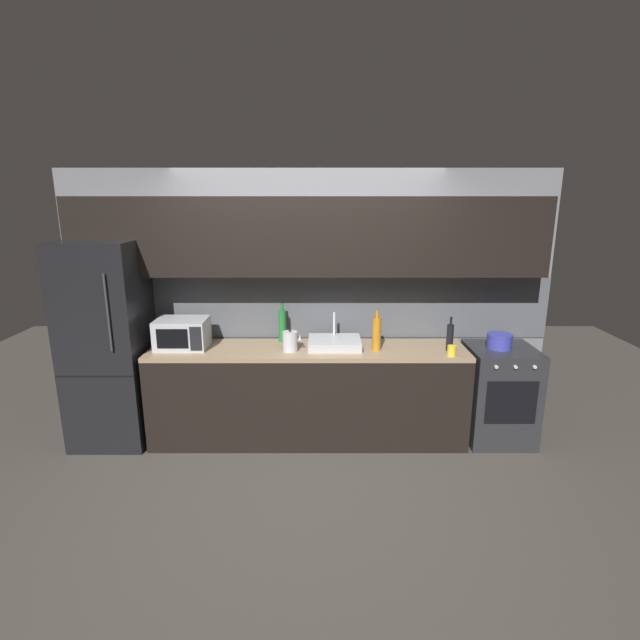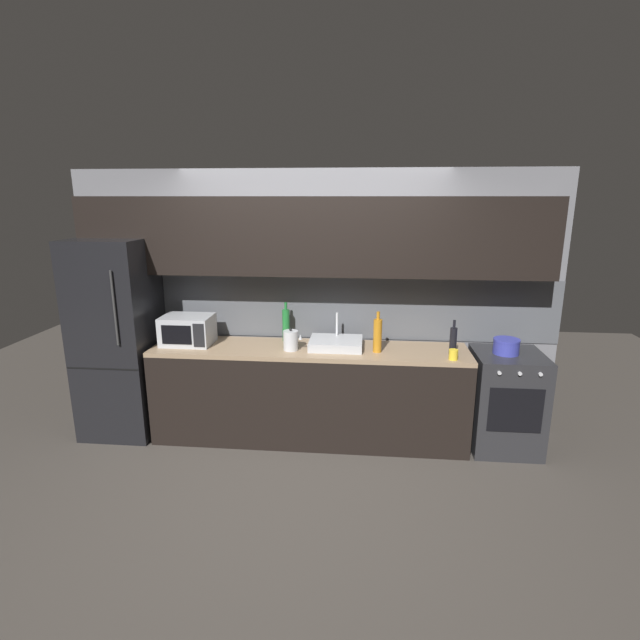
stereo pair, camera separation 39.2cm
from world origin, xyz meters
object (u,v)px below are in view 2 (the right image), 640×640
at_px(kettle, 291,340).
at_px(wine_bottle_dark, 453,341).
at_px(wine_bottle_green, 286,325).
at_px(refrigerator, 118,338).
at_px(mug_yellow, 453,355).
at_px(oven_range, 505,401).
at_px(wine_bottle_amber, 378,335).
at_px(cooking_pot, 506,346).
at_px(microwave, 188,330).

xyz_separation_m(kettle, wine_bottle_dark, (1.43, 0.01, 0.04)).
bearing_deg(wine_bottle_green, kettle, -72.63).
bearing_deg(refrigerator, mug_yellow, -3.90).
height_order(oven_range, mug_yellow, mug_yellow).
height_order(wine_bottle_amber, mug_yellow, wine_bottle_amber).
xyz_separation_m(refrigerator, wine_bottle_dark, (3.11, -0.07, 0.09)).
relative_size(wine_bottle_amber, cooking_pot, 1.62).
bearing_deg(refrigerator, wine_bottle_dark, -1.25).
height_order(oven_range, cooking_pot, cooking_pot).
distance_m(oven_range, wine_bottle_dark, 0.77).
distance_m(wine_bottle_amber, wine_bottle_green, 0.91).
height_order(mug_yellow, cooking_pot, cooking_pot).
relative_size(kettle, wine_bottle_dark, 0.65).
xyz_separation_m(wine_bottle_dark, cooking_pot, (0.47, 0.07, -0.06)).
bearing_deg(oven_range, wine_bottle_amber, -177.26).
xyz_separation_m(wine_bottle_dark, wine_bottle_green, (-1.52, 0.28, 0.03)).
distance_m(refrigerator, wine_bottle_green, 1.60).
bearing_deg(wine_bottle_dark, kettle, -179.62).
relative_size(oven_range, kettle, 4.45).
bearing_deg(cooking_pot, microwave, 179.64).
distance_m(refrigerator, oven_range, 3.65).
bearing_deg(wine_bottle_green, wine_bottle_amber, -17.33).
bearing_deg(mug_yellow, refrigerator, 176.10).
distance_m(wine_bottle_dark, wine_bottle_green, 1.55).
bearing_deg(cooking_pot, wine_bottle_green, 173.92).
height_order(kettle, wine_bottle_amber, wine_bottle_amber).
bearing_deg(oven_range, mug_yellow, -158.45).
bearing_deg(wine_bottle_green, wine_bottle_dark, -10.45).
xyz_separation_m(refrigerator, kettle, (1.67, -0.08, 0.05)).
relative_size(kettle, wine_bottle_amber, 0.55).
bearing_deg(wine_bottle_amber, wine_bottle_dark, -0.93).
xyz_separation_m(kettle, wine_bottle_amber, (0.78, 0.02, 0.06)).
xyz_separation_m(wine_bottle_amber, wine_bottle_dark, (0.66, -0.01, -0.03)).
distance_m(refrigerator, wine_bottle_dark, 3.11).
xyz_separation_m(oven_range, mug_yellow, (-0.53, -0.21, 0.49)).
relative_size(refrigerator, kettle, 9.29).
relative_size(kettle, cooking_pot, 0.89).
height_order(wine_bottle_amber, cooking_pot, wine_bottle_amber).
height_order(kettle, wine_bottle_dark, wine_bottle_dark).
bearing_deg(wine_bottle_green, refrigerator, -172.33).
relative_size(wine_bottle_amber, mug_yellow, 4.14).
bearing_deg(cooking_pot, refrigerator, -180.00).
bearing_deg(wine_bottle_amber, refrigerator, 178.66).
distance_m(oven_range, microwave, 3.00).
relative_size(oven_range, cooking_pot, 3.97).
xyz_separation_m(oven_range, microwave, (-2.94, 0.02, 0.58)).
xyz_separation_m(refrigerator, wine_bottle_amber, (2.45, -0.06, 0.11)).
distance_m(refrigerator, microwave, 0.69).
bearing_deg(mug_yellow, kettle, 174.64).
bearing_deg(refrigerator, microwave, 1.55).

